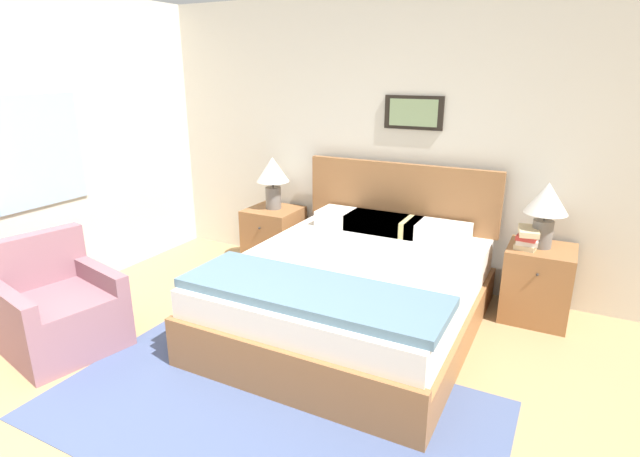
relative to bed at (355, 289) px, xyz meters
The scene contains 13 objects.
wall_back 1.51m from the bed, 99.78° to the left, with size 7.13×0.09×2.60m.
wall_left 2.81m from the bed, 169.43° to the right, with size 0.08×5.53×2.60m.
area_rug_main 1.25m from the bed, 91.85° to the right, with size 2.69×1.57×0.01m.
bed is the anchor object (origin of this frame).
armchair 2.20m from the bed, 144.64° to the right, with size 0.87×0.85×0.81m.
nightstand_near_window 1.49m from the bed, 147.40° to the left, with size 0.51×0.51×0.61m.
nightstand_by_door 1.49m from the bed, 32.55° to the left, with size 0.51×0.51×0.61m.
table_lamp_near_window 1.63m from the bed, 146.96° to the left, with size 0.33×0.33×0.52m.
table_lamp_by_door 1.62m from the bed, 33.43° to the left, with size 0.33×0.33×0.52m.
book_thick_bottom 1.41m from the bed, 33.38° to the left, with size 0.18×0.24×0.04m.
book_hardcover_middle 1.42m from the bed, 33.38° to the left, with size 0.17×0.22×0.04m.
book_novel_upper 1.43m from the bed, 33.38° to the left, with size 0.16×0.25×0.04m.
book_slim_near_top 1.44m from the bed, 33.38° to the left, with size 0.18×0.28×0.04m.
Camera 1 is at (1.60, -1.26, 1.95)m, focal length 28.00 mm.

